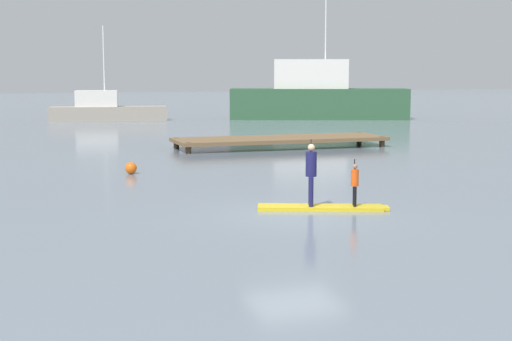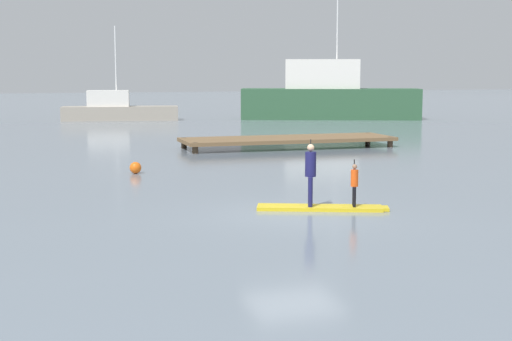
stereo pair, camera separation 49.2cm
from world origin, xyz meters
The scene contains 8 objects.
ground_plane centered at (0.00, 0.00, 0.00)m, with size 240.00×240.00×0.00m, color slate.
paddleboard_near centered at (1.00, 0.45, 0.05)m, with size 3.61×1.88×0.10m.
paddler_adult centered at (0.69, 0.57, 1.09)m, with size 0.39×0.51×1.83m.
paddler_child_solo centered at (1.83, 0.15, 0.76)m, with size 0.27×0.39×1.29m.
fishing_boat_white_large centered at (16.42, 37.13, 1.79)m, with size 14.44×7.77×13.25m.
motor_boat_small_navy centered at (0.01, 40.34, 0.85)m, with size 9.14×3.47×7.29m.
floating_dock centered at (5.76, 16.73, 0.42)m, with size 10.68×3.20×0.51m.
mooring_buoy_near centered at (-2.92, 9.32, 0.22)m, with size 0.44×0.44×0.44m, color orange.
Camera 1 is at (-7.17, -18.22, 3.79)m, focal length 52.14 mm.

